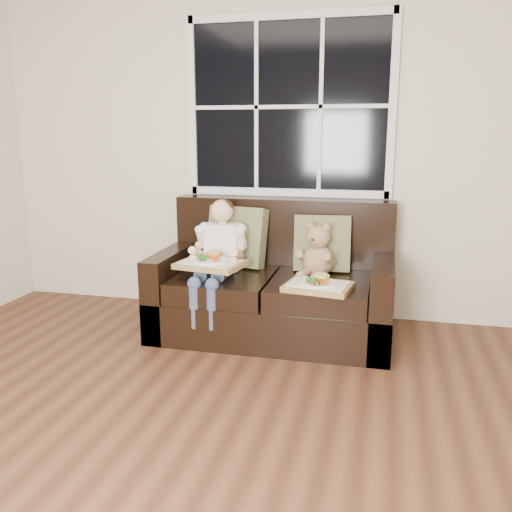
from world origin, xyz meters
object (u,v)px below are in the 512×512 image
(loveseat, at_px, (275,291))
(teddy_bear, at_px, (318,254))
(child, at_px, (219,249))
(tray_left, at_px, (211,263))
(tray_right, at_px, (318,285))

(loveseat, distance_m, teddy_bear, 0.43)
(loveseat, distance_m, child, 0.52)
(child, xyz_separation_m, teddy_bear, (0.71, 0.12, -0.03))
(loveseat, relative_size, teddy_bear, 4.23)
(child, relative_size, tray_left, 1.68)
(loveseat, xyz_separation_m, tray_right, (0.36, -0.35, 0.17))
(child, relative_size, tray_right, 1.75)
(teddy_bear, xyz_separation_m, tray_left, (-0.71, -0.30, -0.03))
(tray_left, bearing_deg, child, 99.49)
(teddy_bear, distance_m, tray_right, 0.38)
(tray_right, bearing_deg, loveseat, 145.29)
(teddy_bear, height_order, tray_left, teddy_bear)
(child, bearing_deg, tray_right, -17.08)
(teddy_bear, xyz_separation_m, tray_right, (0.05, -0.35, -0.13))
(loveseat, height_order, child, child)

